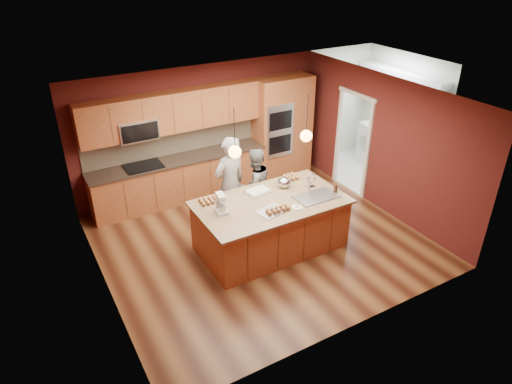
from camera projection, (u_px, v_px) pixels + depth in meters
floor at (260, 241)px, 8.38m from camera, size 5.50×5.50×0.00m
ceiling at (261, 97)px, 7.09m from camera, size 5.50×5.50×0.00m
wall_back at (201, 129)px, 9.64m from camera, size 5.50×0.00×5.50m
wall_front at (359, 250)px, 5.83m from camera, size 5.50×0.00×5.50m
wall_left at (95, 217)px, 6.54m from camera, size 0.00×5.00×5.00m
wall_right at (381, 144)px, 8.94m from camera, size 0.00×5.00×5.00m
cabinet_run at (177, 156)px, 9.33m from camera, size 3.74×0.64×2.30m
oven_column at (282, 127)px, 10.31m from camera, size 1.30×0.62×2.30m
doorway_trim at (352, 145)px, 9.68m from camera, size 0.08×1.11×2.20m
laundry_room at (400, 88)px, 10.26m from camera, size 2.60×2.70×2.70m
pendant_left at (235, 152)px, 6.97m from camera, size 0.20×0.20×0.80m
pendant_right at (306, 136)px, 7.55m from camera, size 0.20×0.20×0.80m
island at (271, 224)px, 7.99m from camera, size 2.56×1.43×1.32m
person_left at (230, 184)px, 8.38m from camera, size 0.74×0.56×1.84m
person_right at (255, 185)px, 8.70m from camera, size 0.79×0.65×1.49m
stand_mixer at (221, 205)px, 7.37m from camera, size 0.21×0.27×0.34m
sheet_cake at (258, 191)px, 8.03m from camera, size 0.47×0.37×0.05m
cooling_rack at (272, 211)px, 7.46m from camera, size 0.53×0.44×0.02m
mixing_bowl at (284, 182)px, 8.17m from camera, size 0.24×0.24×0.20m
plate at (297, 207)px, 7.58m from camera, size 0.18×0.18×0.01m
tumbler at (335, 189)px, 8.02m from camera, size 0.07×0.07×0.14m
phone at (311, 186)px, 8.23m from camera, size 0.13×0.08×0.01m
cupcakes_left at (209, 200)px, 7.72m from camera, size 0.34×0.25×0.08m
cupcakes_rack at (278, 209)px, 7.42m from camera, size 0.43×0.17×0.08m
cupcakes_right at (291, 177)px, 8.49m from camera, size 0.26×0.26×0.08m
washer at (397, 156)px, 10.66m from camera, size 0.71×0.72×0.89m
dryer at (374, 143)px, 11.22m from camera, size 0.70×0.72×0.98m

